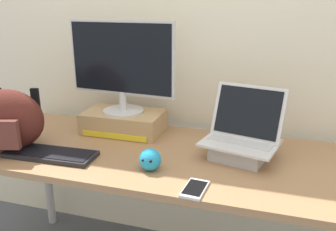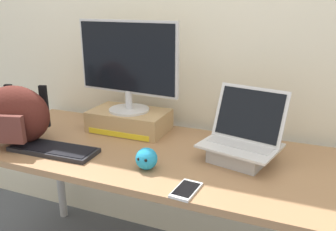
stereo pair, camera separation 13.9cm
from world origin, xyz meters
name	(u,v)px [view 2 (the right image)]	position (x,y,z in m)	size (l,w,h in m)	color
back_wall	(201,23)	(0.00, 0.46, 1.30)	(7.00, 0.10, 2.60)	silver
desk	(168,167)	(0.00, 0.00, 0.68)	(1.92, 0.71, 0.75)	#99704C
toner_box_yellow	(129,120)	(-0.31, 0.20, 0.80)	(0.41, 0.25, 0.11)	tan
desktop_monitor	(127,64)	(-0.31, 0.20, 1.10)	(0.57, 0.21, 0.47)	silver
open_laptop	(241,146)	(0.32, 0.05, 0.81)	(0.36, 0.31, 0.31)	#ADADB2
external_keyboard	(53,149)	(-0.49, -0.19, 0.76)	(0.42, 0.16, 0.02)	black
messenger_backpack	(16,115)	(-0.72, -0.17, 0.89)	(0.37, 0.30, 0.29)	#4C1E19
coffee_mug	(27,117)	(-0.87, 0.05, 0.79)	(0.12, 0.08, 0.09)	silver
cell_phone	(186,190)	(0.19, -0.29, 0.75)	(0.09, 0.15, 0.01)	silver
plush_toy	(146,159)	(-0.02, -0.18, 0.79)	(0.09, 0.09, 0.09)	#2393CC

